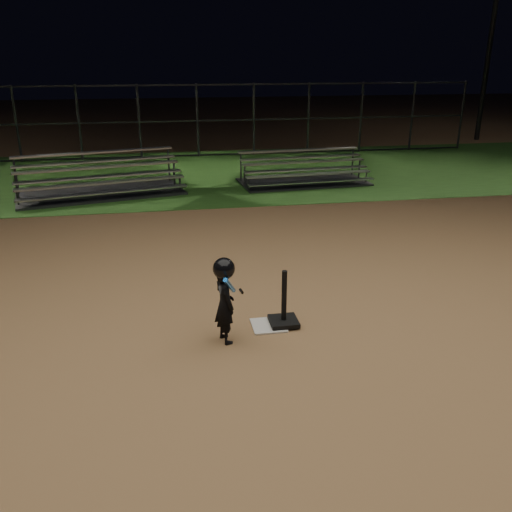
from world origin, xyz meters
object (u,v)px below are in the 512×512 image
(home_plate, at_px, (269,325))
(light_pole_right, at_px, (495,13))
(bleacher_right, at_px, (304,177))
(bleacher_left, at_px, (100,186))
(batting_tee, at_px, (284,314))
(child_batter, at_px, (225,298))

(home_plate, bearing_deg, light_pole_right, 51.23)
(bleacher_right, bearing_deg, bleacher_left, 178.90)
(home_plate, bearing_deg, bleacher_right, 72.33)
(batting_tee, xyz_separation_m, bleacher_left, (-3.14, 7.93, 0.05))
(light_pole_right, bearing_deg, bleacher_right, -144.47)
(home_plate, xyz_separation_m, child_batter, (-0.62, -0.29, 0.59))
(batting_tee, bearing_deg, light_pole_right, 51.72)
(bleacher_right, distance_m, light_pole_right, 12.46)
(batting_tee, relative_size, bleacher_right, 0.21)
(child_batter, distance_m, bleacher_left, 8.55)
(batting_tee, bearing_deg, bleacher_left, 111.62)
(batting_tee, xyz_separation_m, light_pole_right, (11.79, 14.94, 4.78))
(bleacher_left, bearing_deg, batting_tee, -81.24)
(bleacher_left, relative_size, bleacher_right, 1.22)
(batting_tee, relative_size, bleacher_left, 0.17)
(home_plate, bearing_deg, batting_tee, 1.46)
(home_plate, distance_m, batting_tee, 0.26)
(batting_tee, relative_size, light_pole_right, 0.09)
(child_batter, distance_m, light_pole_right, 20.25)
(home_plate, bearing_deg, child_batter, -155.21)
(home_plate, relative_size, bleacher_left, 0.10)
(bleacher_left, distance_m, light_pole_right, 17.16)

